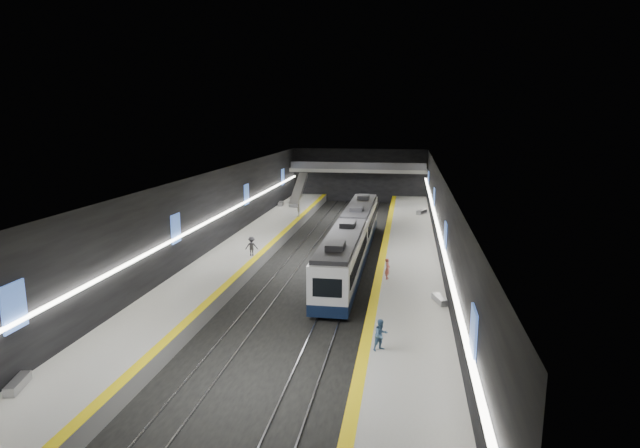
% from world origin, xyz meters
% --- Properties ---
extents(ground, '(70.00, 70.00, 0.00)m').
position_xyz_m(ground, '(0.00, 0.00, 0.00)').
color(ground, black).
rests_on(ground, ground).
extents(ceiling, '(20.00, 70.00, 0.04)m').
position_xyz_m(ceiling, '(0.00, 0.00, 8.00)').
color(ceiling, beige).
rests_on(ceiling, wall_left).
extents(wall_left, '(0.04, 70.00, 8.00)m').
position_xyz_m(wall_left, '(-10.00, 0.00, 4.00)').
color(wall_left, black).
rests_on(wall_left, ground).
extents(wall_right, '(0.04, 70.00, 8.00)m').
position_xyz_m(wall_right, '(10.00, 0.00, 4.00)').
color(wall_right, black).
rests_on(wall_right, ground).
extents(wall_back, '(20.00, 0.04, 8.00)m').
position_xyz_m(wall_back, '(0.00, 35.00, 4.00)').
color(wall_back, black).
rests_on(wall_back, ground).
extents(platform_left, '(5.00, 70.00, 1.00)m').
position_xyz_m(platform_left, '(-7.50, 0.00, 0.50)').
color(platform_left, slate).
rests_on(platform_left, ground).
extents(tile_surface_left, '(5.00, 70.00, 0.02)m').
position_xyz_m(tile_surface_left, '(-7.50, 0.00, 1.01)').
color(tile_surface_left, '#B1B1AB').
rests_on(tile_surface_left, platform_left).
extents(tactile_strip_left, '(0.60, 70.00, 0.02)m').
position_xyz_m(tactile_strip_left, '(-5.30, 0.00, 1.02)').
color(tactile_strip_left, yellow).
rests_on(tactile_strip_left, platform_left).
extents(platform_right, '(5.00, 70.00, 1.00)m').
position_xyz_m(platform_right, '(7.50, 0.00, 0.50)').
color(platform_right, slate).
rests_on(platform_right, ground).
extents(tile_surface_right, '(5.00, 70.00, 0.02)m').
position_xyz_m(tile_surface_right, '(7.50, 0.00, 1.01)').
color(tile_surface_right, '#B1B1AB').
rests_on(tile_surface_right, platform_right).
extents(tactile_strip_right, '(0.60, 70.00, 0.02)m').
position_xyz_m(tactile_strip_right, '(5.30, 0.00, 1.02)').
color(tactile_strip_right, yellow).
rests_on(tactile_strip_right, platform_right).
extents(rails, '(6.52, 70.00, 0.12)m').
position_xyz_m(rails, '(-0.00, 0.00, 0.06)').
color(rails, gray).
rests_on(rails, ground).
extents(train, '(2.69, 30.05, 3.60)m').
position_xyz_m(train, '(2.50, 1.32, 2.20)').
color(train, '#0D1932').
rests_on(train, ground).
extents(ad_posters, '(19.94, 53.50, 2.20)m').
position_xyz_m(ad_posters, '(-0.00, 1.00, 4.50)').
color(ad_posters, '#446ECE').
rests_on(ad_posters, wall_left).
extents(cove_light_left, '(0.25, 68.60, 0.12)m').
position_xyz_m(cove_light_left, '(-9.80, 0.00, 3.80)').
color(cove_light_left, white).
rests_on(cove_light_left, wall_left).
extents(cove_light_right, '(0.25, 68.60, 0.12)m').
position_xyz_m(cove_light_right, '(9.80, 0.00, 3.80)').
color(cove_light_right, white).
rests_on(cove_light_right, wall_right).
extents(mezzanine_bridge, '(20.00, 3.00, 1.50)m').
position_xyz_m(mezzanine_bridge, '(0.00, 32.93, 5.04)').
color(mezzanine_bridge, gray).
rests_on(mezzanine_bridge, wall_left).
extents(escalator, '(1.20, 7.50, 3.92)m').
position_xyz_m(escalator, '(-7.50, 26.00, 2.90)').
color(escalator, '#99999E').
rests_on(escalator, platform_left).
extents(bench_left_near, '(0.91, 1.82, 0.43)m').
position_xyz_m(bench_left_near, '(-9.50, -25.81, 1.21)').
color(bench_left_near, '#99999E').
rests_on(bench_left_near, platform_left).
extents(bench_left_far, '(0.79, 2.05, 0.49)m').
position_xyz_m(bench_left_far, '(-9.50, 23.80, 1.24)').
color(bench_left_far, '#99999E').
rests_on(bench_left_far, platform_left).
extents(bench_right_near, '(0.99, 1.80, 0.42)m').
position_xyz_m(bench_right_near, '(9.50, -11.49, 1.21)').
color(bench_right_near, '#99999E').
rests_on(bench_right_near, platform_right).
extents(bench_right_far, '(1.33, 2.12, 0.50)m').
position_xyz_m(bench_right_far, '(9.01, 20.57, 1.25)').
color(bench_right_far, '#99999E').
rests_on(bench_right_far, platform_right).
extents(passenger_right_a, '(0.44, 0.61, 1.54)m').
position_xyz_m(passenger_right_a, '(5.96, -6.90, 1.77)').
color(passenger_right_a, '#D4614F').
rests_on(passenger_right_a, platform_right).
extents(passenger_right_b, '(1.02, 1.00, 1.66)m').
position_xyz_m(passenger_right_b, '(6.12, -19.26, 1.83)').
color(passenger_right_b, '#466C98').
rests_on(passenger_right_b, platform_right).
extents(passenger_left_a, '(0.48, 0.99, 1.63)m').
position_xyz_m(passenger_left_a, '(-5.50, 16.33, 1.82)').
color(passenger_left_a, silver).
rests_on(passenger_left_a, platform_left).
extents(passenger_left_b, '(1.16, 0.80, 1.66)m').
position_xyz_m(passenger_left_b, '(-5.82, -2.09, 1.83)').
color(passenger_left_b, '#3E3C44').
rests_on(passenger_left_b, platform_left).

